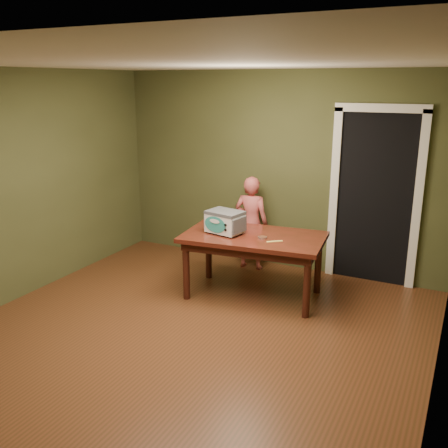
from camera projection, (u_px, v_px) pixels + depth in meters
name	position (u px, v px, depth m)	size (l,w,h in m)	color
floor	(180.00, 344.00, 4.83)	(5.00, 5.00, 0.00)	#5B2E1A
room_shell	(175.00, 169.00, 4.36)	(4.52, 5.02, 2.61)	#484C28
doorway	(379.00, 195.00, 6.36)	(1.10, 0.66, 2.25)	black
dining_table	(254.00, 243.00, 5.75)	(1.70, 1.08, 0.75)	#3C170D
toy_oven	(225.00, 221.00, 5.75)	(0.47, 0.36, 0.27)	#4C4F54
baking_pan	(263.00, 237.00, 5.60)	(0.10, 0.10, 0.02)	silver
spatula	(275.00, 241.00, 5.48)	(0.18, 0.03, 0.01)	#FFF56E
child	(251.00, 223.00, 6.64)	(0.46, 0.30, 1.26)	#C0514F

